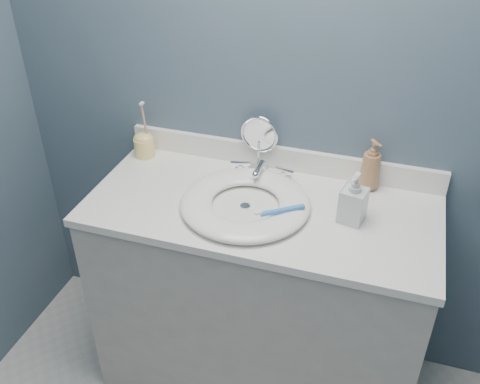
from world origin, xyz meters
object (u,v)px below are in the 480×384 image
at_px(soap_bottle_amber, 371,165).
at_px(toothbrush_holder, 144,144).
at_px(makeup_mirror, 259,140).
at_px(soap_bottle_clear, 354,198).

distance_m(soap_bottle_amber, toothbrush_holder, 0.88).
distance_m(makeup_mirror, soap_bottle_amber, 0.42).
bearing_deg(toothbrush_holder, soap_bottle_clear, -12.16).
bearing_deg(makeup_mirror, soap_bottle_clear, -26.19).
xyz_separation_m(soap_bottle_amber, soap_bottle_clear, (-0.03, -0.22, -0.01)).
xyz_separation_m(soap_bottle_clear, toothbrush_holder, (-0.85, 0.18, -0.04)).
xyz_separation_m(makeup_mirror, soap_bottle_clear, (0.39, -0.23, -0.03)).
bearing_deg(soap_bottle_amber, toothbrush_holder, 139.86).
height_order(makeup_mirror, toothbrush_holder, toothbrush_holder).
distance_m(makeup_mirror, soap_bottle_clear, 0.45).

